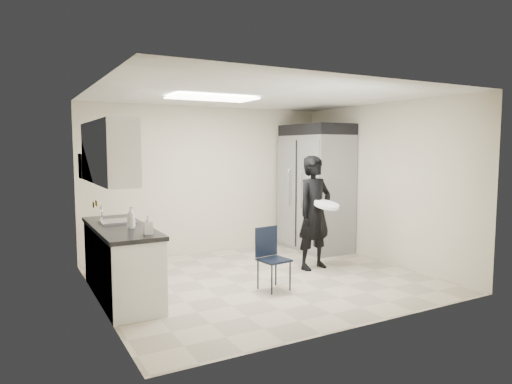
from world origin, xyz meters
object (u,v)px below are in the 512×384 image
commercial_fridge (316,193)px  man_tuxedo (315,213)px  folding_chair (274,260)px  lower_counter (121,263)px

commercial_fridge → man_tuxedo: 1.42m
folding_chair → man_tuxedo: size_ratio=0.46×
commercial_fridge → man_tuxedo: bearing=-126.6°
man_tuxedo → lower_counter: bearing=169.7°
lower_counter → commercial_fridge: (3.78, 1.07, 0.62)m
lower_counter → commercial_fridge: 3.98m
lower_counter → man_tuxedo: (2.94, -0.05, 0.45)m
folding_chair → commercial_fridge: bearing=35.1°
commercial_fridge → folding_chair: (-1.95, -1.76, -0.65)m
lower_counter → man_tuxedo: size_ratio=1.08×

